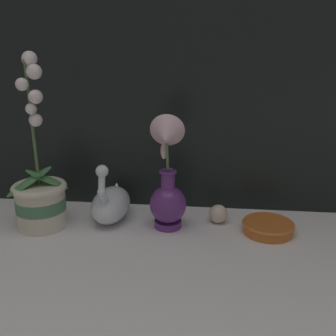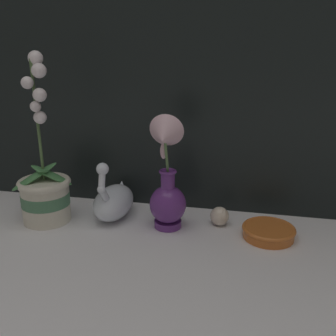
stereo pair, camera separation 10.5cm
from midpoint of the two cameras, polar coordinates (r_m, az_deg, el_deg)
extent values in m
plane|color=white|center=(1.00, -0.58, -11.90)|extent=(2.80, 2.80, 0.00)
cube|color=black|center=(1.16, 2.85, 23.15)|extent=(2.80, 0.03, 1.20)
cylinder|color=beige|center=(1.16, -14.88, -4.61)|extent=(0.13, 0.13, 0.12)
cylinder|color=#477A56|center=(1.16, -14.90, -4.33)|extent=(0.14, 0.14, 0.03)
torus|color=beige|center=(1.14, -15.09, -2.12)|extent=(0.15, 0.15, 0.02)
cylinder|color=#4C6B3D|center=(1.10, -15.83, 6.40)|extent=(0.01, 0.01, 0.33)
ellipsoid|color=#427F47|center=(1.13, -14.05, -1.05)|extent=(0.12, 0.06, 0.07)
ellipsoid|color=#427F47|center=(1.16, -15.44, -0.68)|extent=(0.11, 0.12, 0.05)
ellipsoid|color=#427F47|center=(1.13, -16.32, -1.23)|extent=(0.12, 0.12, 0.07)
sphere|color=white|center=(1.08, -16.01, 15.08)|extent=(0.04, 0.04, 0.04)
sphere|color=white|center=(1.06, -15.51, 13.45)|extent=(0.04, 0.04, 0.04)
sphere|color=white|center=(1.07, -17.09, 11.73)|extent=(0.03, 0.03, 0.03)
sphere|color=white|center=(1.05, -15.42, 10.17)|extent=(0.04, 0.04, 0.04)
sphere|color=white|center=(1.06, -16.01, 8.55)|extent=(0.03, 0.03, 0.03)
sphere|color=white|center=(1.07, -15.44, 7.06)|extent=(0.03, 0.03, 0.03)
ellipsoid|color=silver|center=(1.15, -5.33, -5.03)|extent=(0.11, 0.18, 0.09)
cone|color=silver|center=(1.21, -4.39, -3.18)|extent=(0.05, 0.07, 0.07)
cylinder|color=silver|center=(1.08, -6.49, -4.02)|extent=(0.02, 0.05, 0.06)
sphere|color=silver|center=(1.05, -6.85, -3.18)|extent=(0.02, 0.02, 0.02)
cylinder|color=silver|center=(1.05, -6.77, -1.69)|extent=(0.02, 0.03, 0.06)
sphere|color=silver|center=(1.05, -6.69, -0.19)|extent=(0.03, 0.03, 0.03)
cylinder|color=#602D7F|center=(1.11, 2.72, -8.08)|extent=(0.08, 0.08, 0.02)
ellipsoid|color=#602D7F|center=(1.08, 2.76, -5.34)|extent=(0.10, 0.10, 0.11)
cylinder|color=#602D7F|center=(1.06, 2.82, -1.77)|extent=(0.04, 0.04, 0.05)
torus|color=#602D7F|center=(1.05, 2.84, -0.57)|extent=(0.05, 0.05, 0.01)
cylinder|color=#567A47|center=(1.02, 2.73, 1.59)|extent=(0.01, 0.04, 0.09)
cone|color=beige|center=(0.98, 2.53, 4.72)|extent=(0.09, 0.08, 0.10)
ellipsoid|color=beige|center=(1.02, 2.27, 2.47)|extent=(0.02, 0.02, 0.04)
sphere|color=beige|center=(1.13, 10.16, -6.94)|extent=(0.05, 0.05, 0.05)
cylinder|color=#C66628|center=(1.09, 17.10, -8.96)|extent=(0.13, 0.13, 0.03)
torus|color=#C66628|center=(1.09, 17.15, -8.49)|extent=(0.14, 0.14, 0.01)
camera|label=1|loc=(0.05, -87.14, 0.94)|focal=42.00mm
camera|label=2|loc=(0.05, 92.86, -0.94)|focal=42.00mm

